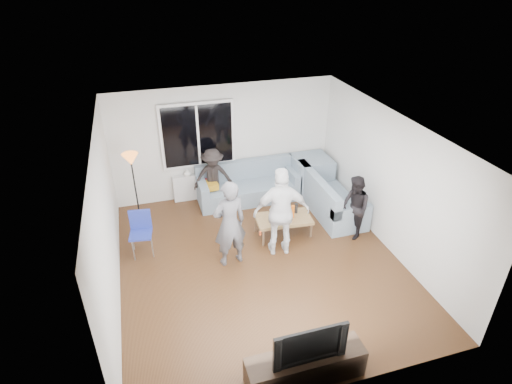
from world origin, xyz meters
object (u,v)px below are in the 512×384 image
object	(u,v)px
tv_console	(305,367)
television	(308,341)
spectator_back	(213,177)
coffee_table	(283,226)
player_right	(281,212)
side_chair	(141,235)
sofa_right_section	(331,194)
spectator_right	(355,208)
player_left	(230,224)
sofa_back_section	(248,183)
floor_lamp	(135,189)

from	to	relation	value
tv_console	television	bearing A→B (deg)	180.00
spectator_back	television	bearing A→B (deg)	-82.64
coffee_table	player_right	distance (m)	0.89
side_chair	spectator_back	bearing A→B (deg)	48.71
coffee_table	spectator_back	world-z (taller)	spectator_back
tv_console	spectator_back	bearing A→B (deg)	92.87
side_chair	television	world-z (taller)	television
sofa_right_section	side_chair	xyz separation A→B (m)	(-4.07, -0.40, 0.01)
spectator_right	player_right	bearing A→B (deg)	-83.90
coffee_table	spectator_right	distance (m)	1.45
coffee_table	player_left	size ratio (longest dim) A/B	0.65
player_left	television	size ratio (longest dim) A/B	1.71
side_chair	spectator_right	bearing A→B (deg)	0.02
sofa_right_section	coffee_table	xyz separation A→B (m)	(-1.31, -0.57, -0.22)
player_left	tv_console	distance (m)	2.76
player_right	tv_console	xyz separation A→B (m)	(-0.61, -2.70, -0.66)
coffee_table	player_right	bearing A→B (deg)	-115.36
spectator_right	tv_console	xyz separation A→B (m)	(-2.16, -2.79, -0.44)
spectator_right	side_chair	bearing A→B (deg)	-95.43
sofa_back_section	player_left	world-z (taller)	player_left
spectator_right	coffee_table	bearing A→B (deg)	-105.03
coffee_table	player_left	world-z (taller)	player_left
sofa_back_section	television	distance (m)	4.81
spectator_back	sofa_back_section	bearing A→B (deg)	2.34
player_right	coffee_table	bearing A→B (deg)	-105.58
player_right	spectator_back	bearing A→B (deg)	-58.15
floor_lamp	side_chair	bearing A→B (deg)	-90.00
tv_console	coffee_table	bearing A→B (deg)	75.16
sofa_right_section	side_chair	size ratio (longest dim) A/B	2.33
side_chair	spectator_right	xyz separation A→B (m)	(4.07, -0.60, 0.23)
player_right	spectator_right	bearing A→B (deg)	-167.06
player_left	coffee_table	bearing A→B (deg)	-165.56
side_chair	floor_lamp	world-z (taller)	floor_lamp
spectator_right	sofa_right_section	bearing A→B (deg)	-177.06
player_right	tv_console	size ratio (longest dim) A/B	1.10
player_right	tv_console	world-z (taller)	player_right
player_right	side_chair	bearing A→B (deg)	-5.45
side_chair	floor_lamp	bearing A→B (deg)	98.40
side_chair	sofa_back_section	bearing A→B (deg)	37.70
coffee_table	player_left	distance (m)	1.48
coffee_table	side_chair	bearing A→B (deg)	176.40
floor_lamp	player_right	xyz separation A→B (m)	(2.52, -1.85, 0.10)
player_left	tv_console	world-z (taller)	player_left
floor_lamp	player_right	world-z (taller)	player_right
sofa_right_section	side_chair	distance (m)	4.09
sofa_right_section	spectator_right	size ratio (longest dim) A/B	1.53
sofa_right_section	floor_lamp	size ratio (longest dim) A/B	1.28
sofa_right_section	tv_console	xyz separation A→B (m)	(-2.16, -3.79, -0.20)
spectator_right	spectator_back	world-z (taller)	spectator_back
sofa_back_section	side_chair	bearing A→B (deg)	-150.69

